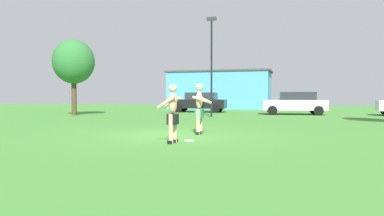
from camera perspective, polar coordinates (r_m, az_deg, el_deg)
The scene contains 9 objects.
ground_plane at distance 11.66m, azimuth -2.86°, elevation -4.46°, with size 80.00×80.00×0.00m, color #428433.
player_with_cap at distance 11.96m, azimuth 1.22°, elevation 0.25°, with size 0.60×0.62×1.72m.
player_in_black at distance 9.71m, azimuth -3.19°, elevation -0.73°, with size 0.55×0.61×1.63m.
frisbee at distance 10.24m, azimuth -0.43°, elevation -5.28°, with size 0.29×0.29×0.03m, color white.
car_black_near_post at distance 28.36m, azimuth 1.27°, elevation 1.00°, with size 4.39×2.21×1.58m.
car_white_mid_lot at distance 25.58m, azimuth 16.32°, elevation 0.81°, with size 4.47×2.41×1.58m.
lamp_post at distance 22.14m, azimuth 3.19°, elevation 8.33°, with size 0.60×0.24×6.20m.
outbuilding_behind_lot at distance 36.77m, azimuth 4.59°, elevation 2.95°, with size 10.52×5.29×3.87m.
tree_right_field at distance 25.06m, azimuth -18.65°, elevation 7.10°, with size 2.76×2.76×5.11m.
Camera 1 is at (3.80, -10.94, 1.30)m, focal length 32.87 mm.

